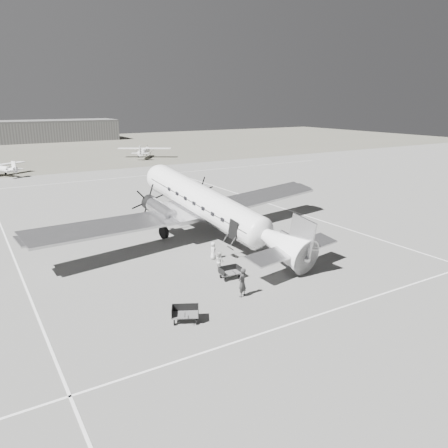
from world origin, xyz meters
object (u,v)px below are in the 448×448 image
Objects in this scene: baggage_cart_near at (230,273)px; ramp_agent at (220,261)px; dc3_airliner at (213,210)px; ground_crew at (242,282)px; baggage_cart_far at (185,314)px; passenger at (213,251)px; light_plane_right at (144,152)px; hangar_main at (49,131)px.

ramp_agent is (0.15, 1.75, 0.30)m from baggage_cart_near.
dc3_airliner is 12.01m from ground_crew.
passenger is at bearing 78.62° from baggage_cart_far.
light_plane_right is at bearing 2.35° from passenger.
ramp_agent is (1.08, 4.75, -0.25)m from ground_crew.
dc3_airliner reaches higher than baggage_cart_far.
hangar_main is 21.19× the size of ground_crew.
baggage_cart_far is 1.12× the size of ramp_agent.
hangar_main is at bearing -4.32° from ramp_agent.
hangar_main is 118.48m from dc3_airliner.
baggage_cart_near is at bearing -121.21° from dc3_airliner.
dc3_airliner is 2.66× the size of light_plane_right.
light_plane_right is 72.70m from baggage_cart_near.
dc3_airliner is 9.09m from baggage_cart_near.
hangar_main reaches higher than ramp_agent.
ground_crew is (-0.93, -3.00, 0.54)m from baggage_cart_near.
hangar_main is 129.86m from ground_crew.
baggage_cart_near is 1.78m from ramp_agent.
passenger is at bearing 81.03° from baggage_cart_near.
passenger reaches higher than baggage_cart_far.
baggage_cart_far is (-26.12, -73.92, -0.79)m from light_plane_right.
ramp_agent is (-9.79, -124.64, -2.56)m from hangar_main.
light_plane_right reaches higher than ground_crew.
baggage_cart_far is (-5.70, -4.15, 0.02)m from baggage_cart_near.
ground_crew is (-21.36, -72.76, -0.27)m from light_plane_right.
ground_crew is (4.76, 1.16, 0.52)m from baggage_cart_far.
hangar_main is at bearing 110.45° from baggage_cart_far.
ground_crew is (-10.87, -129.39, -2.31)m from hangar_main.
dc3_airliner is at bearing -25.20° from ramp_agent.
dc3_airliner is at bearing -93.28° from hangar_main.
dc3_airliner is 5.11m from passenger.
light_plane_right reaches higher than ramp_agent.
passenger is at bearing -128.37° from ground_crew.
light_plane_right is 7.68× the size of baggage_cart_near.
baggage_cart_far is 0.84× the size of ground_crew.
baggage_cart_far is 10.63m from passenger.
baggage_cart_far is at bearing 160.24° from passenger.
dc3_airliner is at bearing -73.75° from light_plane_right.
ramp_agent is (5.85, 5.90, 0.27)m from baggage_cart_far.
dc3_airliner is at bearing 81.41° from baggage_cart_far.
ground_crew reaches higher than passenger.
hangar_main reaches higher than baggage_cart_near.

